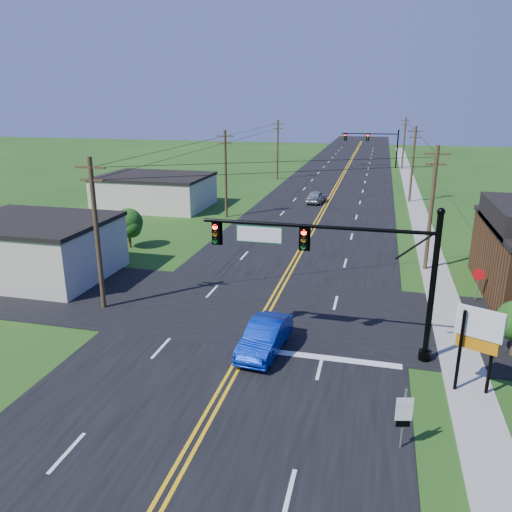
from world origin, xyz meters
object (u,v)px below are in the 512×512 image
(blue_car, at_px, (265,337))
(route_sign, at_px, (404,415))
(signal_mast_main, at_px, (336,260))
(stop_sign, at_px, (478,278))
(signal_mast_far, at_px, (373,142))

(blue_car, bearing_deg, route_sign, -37.19)
(signal_mast_main, relative_size, route_sign, 4.66)
(route_sign, bearing_deg, signal_mast_main, 101.43)
(signal_mast_main, height_order, blue_car, signal_mast_main)
(stop_sign, bearing_deg, signal_mast_main, -122.60)
(signal_mast_far, distance_m, blue_car, 73.17)
(signal_mast_far, bearing_deg, signal_mast_main, -90.08)
(signal_mast_main, relative_size, stop_sign, 5.31)
(signal_mast_main, distance_m, route_sign, 8.27)
(signal_mast_far, xyz_separation_m, blue_car, (-3.30, -73.00, -3.77))
(route_sign, bearing_deg, blue_car, 124.01)
(signal_mast_main, relative_size, signal_mast_far, 1.03)
(signal_mast_far, height_order, route_sign, signal_mast_far)
(signal_mast_main, xyz_separation_m, signal_mast_far, (0.10, 72.00, -0.20))
(blue_car, bearing_deg, signal_mast_main, 22.87)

